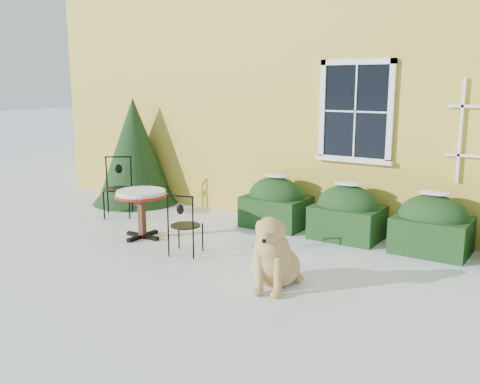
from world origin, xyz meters
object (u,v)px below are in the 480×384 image
Objects in this scene: patio_chair_near at (185,224)px; patio_chair_far at (118,187)px; dog at (273,257)px; evergreen_shrub at (135,161)px; bistro_table at (141,198)px.

patio_chair_far reaches higher than patio_chair_near.
patio_chair_near is 1.74m from dog.
evergreen_shrub reaches higher than patio_chair_near.
evergreen_shrub is at bearing 135.31° from dog.
patio_chair_near is (3.04, -2.10, -0.41)m from evergreen_shrub.
patio_chair_far is 1.02× the size of dog.
patio_chair_far is at bearing 149.29° from bistro_table.
patio_chair_far is (0.53, -0.99, -0.32)m from evergreen_shrub.
patio_chair_near is (1.11, -0.28, -0.19)m from bistro_table.
bistro_table is 1.63m from patio_chair_far.
bistro_table is at bearing -31.86° from patio_chair_near.
patio_chair_near is at bearing -34.65° from evergreen_shrub.
dog is at bearing -13.56° from bistro_table.
dog is at bearing -58.40° from patio_chair_far.
patio_chair_far is at bearing -41.55° from patio_chair_near.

